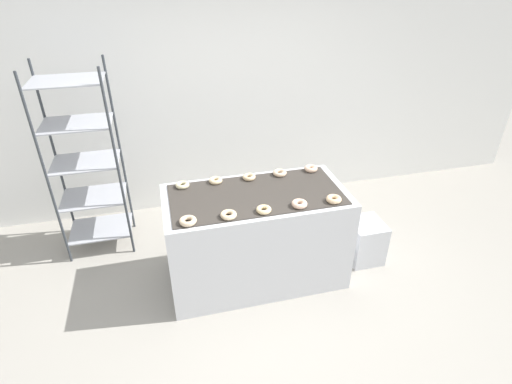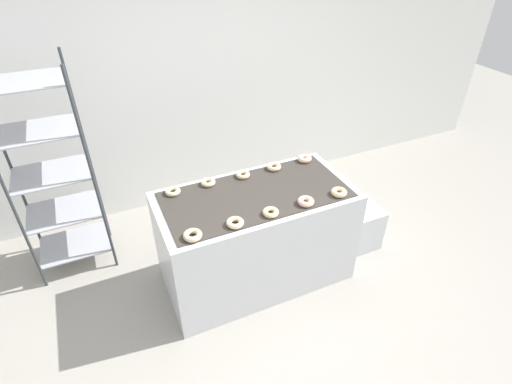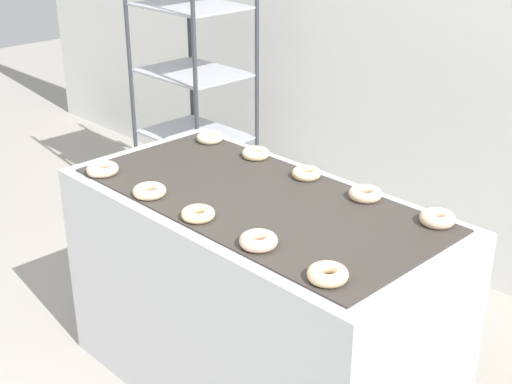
{
  "view_description": "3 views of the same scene",
  "coord_description": "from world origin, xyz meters",
  "px_view_note": "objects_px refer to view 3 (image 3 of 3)",
  "views": [
    {
      "loc": [
        -0.72,
        -2.17,
        2.61
      ],
      "look_at": [
        0.0,
        0.64,
        0.92
      ],
      "focal_mm": 28.0,
      "sensor_mm": 36.0,
      "label": 1
    },
    {
      "loc": [
        -1.05,
        -1.68,
        2.69
      ],
      "look_at": [
        0.0,
        0.64,
        0.92
      ],
      "focal_mm": 28.0,
      "sensor_mm": 36.0,
      "label": 2
    },
    {
      "loc": [
        1.76,
        -1.07,
        2.0
      ],
      "look_at": [
        0.0,
        0.64,
        0.92
      ],
      "focal_mm": 50.0,
      "sensor_mm": 36.0,
      "label": 3
    }
  ],
  "objects_px": {
    "donut_far_left": "(256,153)",
    "donut_far_right": "(365,194)",
    "donut_near_left": "(149,191)",
    "donut_far_rightmost": "(437,218)",
    "donut_near_leftmost": "(102,169)",
    "donut_near_right": "(259,241)",
    "donut_near_center": "(198,214)",
    "donut_near_rightmost": "(328,274)",
    "baking_rack_cart": "(193,73)",
    "donut_far_center": "(306,173)",
    "fryer_machine": "(256,298)",
    "donut_far_leftmost": "(210,138)"
  },
  "relations": [
    {
      "from": "fryer_machine",
      "to": "donut_near_right",
      "type": "xyz_separation_m",
      "value": [
        0.29,
        -0.27,
        0.47
      ]
    },
    {
      "from": "donut_far_leftmost",
      "to": "donut_near_rightmost",
      "type": "bearing_deg",
      "value": -25.04
    },
    {
      "from": "donut_near_leftmost",
      "to": "donut_far_center",
      "type": "distance_m",
      "value": 0.83
    },
    {
      "from": "donut_near_leftmost",
      "to": "donut_far_rightmost",
      "type": "bearing_deg",
      "value": 25.69
    },
    {
      "from": "donut_near_rightmost",
      "to": "donut_near_right",
      "type": "bearing_deg",
      "value": 179.84
    },
    {
      "from": "donut_far_leftmost",
      "to": "donut_far_left",
      "type": "distance_m",
      "value": 0.29
    },
    {
      "from": "donut_near_left",
      "to": "donut_far_leftmost",
      "type": "bearing_deg",
      "value": 118.16
    },
    {
      "from": "donut_near_leftmost",
      "to": "donut_near_rightmost",
      "type": "height_order",
      "value": "donut_near_rightmost"
    },
    {
      "from": "baking_rack_cart",
      "to": "donut_far_center",
      "type": "bearing_deg",
      "value": -22.7
    },
    {
      "from": "donut_near_center",
      "to": "donut_far_leftmost",
      "type": "height_order",
      "value": "same"
    },
    {
      "from": "donut_near_center",
      "to": "donut_far_left",
      "type": "distance_m",
      "value": 0.63
    },
    {
      "from": "baking_rack_cart",
      "to": "donut_near_center",
      "type": "bearing_deg",
      "value": -39.04
    },
    {
      "from": "fryer_machine",
      "to": "donut_far_rightmost",
      "type": "distance_m",
      "value": 0.82
    },
    {
      "from": "donut_far_leftmost",
      "to": "donut_far_rightmost",
      "type": "xyz_separation_m",
      "value": [
        1.19,
        0.01,
        0.0
      ]
    },
    {
      "from": "donut_near_right",
      "to": "donut_near_rightmost",
      "type": "xyz_separation_m",
      "value": [
        0.3,
        -0.0,
        -0.0
      ]
    },
    {
      "from": "donut_far_center",
      "to": "donut_near_center",
      "type": "bearing_deg",
      "value": -91.5
    },
    {
      "from": "fryer_machine",
      "to": "donut_far_rightmost",
      "type": "bearing_deg",
      "value": 25.8
    },
    {
      "from": "donut_near_right",
      "to": "donut_far_right",
      "type": "relative_size",
      "value": 1.02
    },
    {
      "from": "donut_near_left",
      "to": "donut_near_rightmost",
      "type": "height_order",
      "value": "donut_near_rightmost"
    },
    {
      "from": "donut_far_leftmost",
      "to": "donut_far_left",
      "type": "relative_size",
      "value": 1.01
    },
    {
      "from": "baking_rack_cart",
      "to": "donut_near_leftmost",
      "type": "relative_size",
      "value": 14.27
    },
    {
      "from": "baking_rack_cart",
      "to": "donut_near_leftmost",
      "type": "bearing_deg",
      "value": -54.42
    },
    {
      "from": "donut_far_left",
      "to": "fryer_machine",
      "type": "bearing_deg",
      "value": -44.07
    },
    {
      "from": "donut_near_left",
      "to": "donut_far_leftmost",
      "type": "height_order",
      "value": "donut_near_left"
    },
    {
      "from": "fryer_machine",
      "to": "baking_rack_cart",
      "type": "distance_m",
      "value": 1.76
    },
    {
      "from": "donut_far_left",
      "to": "donut_far_right",
      "type": "xyz_separation_m",
      "value": [
        0.59,
        -0.0,
        0.0
      ]
    },
    {
      "from": "donut_near_left",
      "to": "donut_far_right",
      "type": "xyz_separation_m",
      "value": [
        0.59,
        0.57,
        0.0
      ]
    },
    {
      "from": "donut_near_leftmost",
      "to": "donut_near_left",
      "type": "relative_size",
      "value": 1.03
    },
    {
      "from": "baking_rack_cart",
      "to": "donut_far_rightmost",
      "type": "xyz_separation_m",
      "value": [
        2.04,
        -0.59,
        -0.03
      ]
    },
    {
      "from": "fryer_machine",
      "to": "donut_near_left",
      "type": "relative_size",
      "value": 12.33
    },
    {
      "from": "donut_far_left",
      "to": "donut_far_leftmost",
      "type": "bearing_deg",
      "value": -178.26
    },
    {
      "from": "donut_near_center",
      "to": "donut_far_left",
      "type": "height_order",
      "value": "same"
    },
    {
      "from": "donut_near_rightmost",
      "to": "donut_far_right",
      "type": "height_order",
      "value": "donut_near_rightmost"
    },
    {
      "from": "donut_near_leftmost",
      "to": "donut_near_center",
      "type": "relative_size",
      "value": 1.09
    },
    {
      "from": "donut_near_leftmost",
      "to": "donut_near_right",
      "type": "height_order",
      "value": "donut_near_right"
    },
    {
      "from": "donut_near_center",
      "to": "donut_far_center",
      "type": "relative_size",
      "value": 1.02
    },
    {
      "from": "fryer_machine",
      "to": "donut_near_right",
      "type": "bearing_deg",
      "value": -43.04
    },
    {
      "from": "donut_far_leftmost",
      "to": "donut_far_right",
      "type": "relative_size",
      "value": 0.96
    },
    {
      "from": "donut_near_rightmost",
      "to": "donut_far_left",
      "type": "distance_m",
      "value": 1.05
    },
    {
      "from": "donut_near_center",
      "to": "donut_near_rightmost",
      "type": "relative_size",
      "value": 0.96
    },
    {
      "from": "baking_rack_cart",
      "to": "donut_far_rightmost",
      "type": "distance_m",
      "value": 2.13
    },
    {
      "from": "donut_far_rightmost",
      "to": "donut_near_right",
      "type": "bearing_deg",
      "value": -119.27
    },
    {
      "from": "donut_near_left",
      "to": "donut_far_rightmost",
      "type": "xyz_separation_m",
      "value": [
        0.9,
        0.57,
        0.0
      ]
    },
    {
      "from": "donut_near_left",
      "to": "donut_far_center",
      "type": "distance_m",
      "value": 0.63
    },
    {
      "from": "donut_far_rightmost",
      "to": "donut_far_right",
      "type": "bearing_deg",
      "value": -178.33
    },
    {
      "from": "donut_near_left",
      "to": "donut_far_center",
      "type": "bearing_deg",
      "value": 62.12
    },
    {
      "from": "donut_near_rightmost",
      "to": "donut_near_center",
      "type": "bearing_deg",
      "value": -179.38
    },
    {
      "from": "donut_near_left",
      "to": "donut_far_rightmost",
      "type": "relative_size",
      "value": 1.02
    },
    {
      "from": "donut_near_leftmost",
      "to": "donut_near_right",
      "type": "distance_m",
      "value": 0.89
    },
    {
      "from": "donut_near_leftmost",
      "to": "donut_near_right",
      "type": "relative_size",
      "value": 1.03
    }
  ]
}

